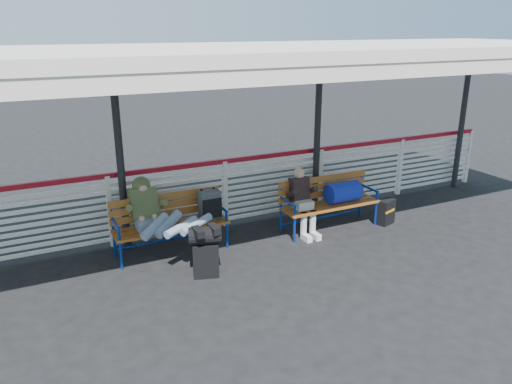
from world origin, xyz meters
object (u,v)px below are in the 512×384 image
bench_left (183,214)px  bench_right (336,195)px  luggage_stack (205,250)px  traveler_man (167,220)px  companion_person (303,201)px  suitcase_side (386,212)px

bench_left → bench_right: size_ratio=1.00×
luggage_stack → traveler_man: 0.81m
luggage_stack → traveler_man: (-0.35, 0.69, 0.27)m
bench_left → companion_person: 2.06m
luggage_stack → bench_right: (2.73, 0.72, 0.19)m
bench_left → suitcase_side: bearing=-9.5°
bench_left → companion_person: bearing=-8.6°
bench_left → bench_right: bearing=-6.4°
bench_right → companion_person: companion_person is taller
luggage_stack → companion_person: companion_person is taller
traveler_man → bench_right: bearing=0.7°
bench_left → companion_person: (2.04, -0.31, -0.00)m
bench_right → companion_person: size_ratio=1.57×
bench_left → traveler_man: 0.50m
luggage_stack → traveler_man: traveler_man is taller
bench_left → suitcase_side: 3.71m
luggage_stack → bench_right: 2.83m
luggage_stack → bench_right: bearing=32.0°
bench_right → companion_person: bearing=-179.7°
bench_left → suitcase_side: bench_left is taller
companion_person → bench_left: bearing=171.4°
luggage_stack → companion_person: (2.05, 0.72, 0.18)m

